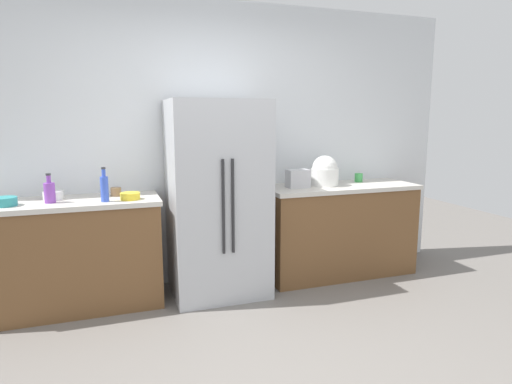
{
  "coord_description": "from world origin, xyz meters",
  "views": [
    {
      "loc": [
        -0.92,
        -2.17,
        1.57
      ],
      "look_at": [
        -0.01,
        0.47,
        1.08
      ],
      "focal_mm": 30.45,
      "sensor_mm": 36.0,
      "label": 1
    }
  ],
  "objects_px": {
    "bowl_b": "(4,202)",
    "cup_a": "(359,178)",
    "bottle_b": "(104,188)",
    "refrigerator": "(217,199)",
    "cup_b": "(116,192)",
    "rice_cooker": "(325,172)",
    "toaster": "(298,179)",
    "bowl_a": "(53,195)",
    "bottle_a": "(50,192)",
    "bowl_c": "(130,196)"
  },
  "relations": [
    {
      "from": "bowl_b",
      "to": "cup_a",
      "type": "bearing_deg",
      "value": 3.72
    },
    {
      "from": "bottle_b",
      "to": "refrigerator",
      "type": "bearing_deg",
      "value": 5.11
    },
    {
      "from": "refrigerator",
      "to": "cup_b",
      "type": "distance_m",
      "value": 0.86
    },
    {
      "from": "bowl_b",
      "to": "cup_b",
      "type": "bearing_deg",
      "value": 11.7
    },
    {
      "from": "rice_cooker",
      "to": "bottle_b",
      "type": "xyz_separation_m",
      "value": [
        -2.03,
        -0.17,
        -0.02
      ]
    },
    {
      "from": "refrigerator",
      "to": "toaster",
      "type": "bearing_deg",
      "value": 4.2
    },
    {
      "from": "bottle_b",
      "to": "bowl_b",
      "type": "relative_size",
      "value": 1.57
    },
    {
      "from": "refrigerator",
      "to": "bowl_a",
      "type": "distance_m",
      "value": 1.34
    },
    {
      "from": "bowl_b",
      "to": "bowl_a",
      "type": "bearing_deg",
      "value": 28.77
    },
    {
      "from": "refrigerator",
      "to": "bowl_a",
      "type": "relative_size",
      "value": 10.84
    },
    {
      "from": "bottle_a",
      "to": "cup_a",
      "type": "distance_m",
      "value": 2.89
    },
    {
      "from": "refrigerator",
      "to": "bowl_c",
      "type": "height_order",
      "value": "refrigerator"
    },
    {
      "from": "toaster",
      "to": "cup_a",
      "type": "bearing_deg",
      "value": 10.04
    },
    {
      "from": "toaster",
      "to": "cup_b",
      "type": "xyz_separation_m",
      "value": [
        -1.64,
        0.09,
        -0.05
      ]
    },
    {
      "from": "rice_cooker",
      "to": "cup_a",
      "type": "bearing_deg",
      "value": 13.05
    },
    {
      "from": "bowl_b",
      "to": "rice_cooker",
      "type": "bearing_deg",
      "value": 2.16
    },
    {
      "from": "bottle_a",
      "to": "cup_a",
      "type": "xyz_separation_m",
      "value": [
        2.89,
        0.18,
        -0.04
      ]
    },
    {
      "from": "cup_a",
      "to": "cup_b",
      "type": "height_order",
      "value": "cup_a"
    },
    {
      "from": "bottle_b",
      "to": "cup_a",
      "type": "height_order",
      "value": "bottle_b"
    },
    {
      "from": "bottle_b",
      "to": "bowl_b",
      "type": "height_order",
      "value": "bottle_b"
    },
    {
      "from": "cup_b",
      "to": "bowl_a",
      "type": "bearing_deg",
      "value": 179.11
    },
    {
      "from": "bottle_a",
      "to": "bottle_b",
      "type": "relative_size",
      "value": 0.84
    },
    {
      "from": "bottle_b",
      "to": "bowl_a",
      "type": "distance_m",
      "value": 0.47
    },
    {
      "from": "cup_a",
      "to": "bowl_a",
      "type": "xyz_separation_m",
      "value": [
        -2.88,
        -0.03,
        -0.01
      ]
    },
    {
      "from": "bowl_b",
      "to": "bowl_c",
      "type": "bearing_deg",
      "value": -2.11
    },
    {
      "from": "bottle_b",
      "to": "cup_a",
      "type": "bearing_deg",
      "value": 6.32
    },
    {
      "from": "refrigerator",
      "to": "bottle_b",
      "type": "bearing_deg",
      "value": -174.89
    },
    {
      "from": "bottle_b",
      "to": "bowl_c",
      "type": "xyz_separation_m",
      "value": [
        0.19,
        0.03,
        -0.08
      ]
    },
    {
      "from": "cup_b",
      "to": "toaster",
      "type": "bearing_deg",
      "value": -3.17
    },
    {
      "from": "rice_cooker",
      "to": "bowl_c",
      "type": "distance_m",
      "value": 1.85
    },
    {
      "from": "rice_cooker",
      "to": "cup_b",
      "type": "relative_size",
      "value": 3.37
    },
    {
      "from": "toaster",
      "to": "bowl_a",
      "type": "relative_size",
      "value": 1.31
    },
    {
      "from": "toaster",
      "to": "refrigerator",
      "type": "bearing_deg",
      "value": -175.8
    },
    {
      "from": "bowl_a",
      "to": "cup_b",
      "type": "bearing_deg",
      "value": -0.89
    },
    {
      "from": "rice_cooker",
      "to": "bottle_b",
      "type": "relative_size",
      "value": 1.07
    },
    {
      "from": "bottle_a",
      "to": "cup_a",
      "type": "relative_size",
      "value": 2.65
    },
    {
      "from": "cup_b",
      "to": "bottle_b",
      "type": "bearing_deg",
      "value": -110.67
    },
    {
      "from": "toaster",
      "to": "bowl_a",
      "type": "distance_m",
      "value": 2.13
    },
    {
      "from": "cup_a",
      "to": "cup_b",
      "type": "distance_m",
      "value": 2.39
    },
    {
      "from": "cup_b",
      "to": "cup_a",
      "type": "bearing_deg",
      "value": 0.99
    },
    {
      "from": "refrigerator",
      "to": "cup_b",
      "type": "relative_size",
      "value": 19.7
    },
    {
      "from": "cup_a",
      "to": "bowl_c",
      "type": "height_order",
      "value": "cup_a"
    },
    {
      "from": "bowl_a",
      "to": "rice_cooker",
      "type": "bearing_deg",
      "value": -1.66
    },
    {
      "from": "refrigerator",
      "to": "toaster",
      "type": "xyz_separation_m",
      "value": [
        0.8,
        0.06,
        0.14
      ]
    },
    {
      "from": "refrigerator",
      "to": "toaster",
      "type": "relative_size",
      "value": 8.29
    },
    {
      "from": "bowl_b",
      "to": "refrigerator",
      "type": "bearing_deg",
      "value": 0.57
    },
    {
      "from": "toaster",
      "to": "cup_a",
      "type": "height_order",
      "value": "toaster"
    },
    {
      "from": "cup_a",
      "to": "bowl_b",
      "type": "bearing_deg",
      "value": -176.28
    },
    {
      "from": "bottle_b",
      "to": "cup_a",
      "type": "relative_size",
      "value": 3.14
    },
    {
      "from": "refrigerator",
      "to": "bowl_c",
      "type": "bearing_deg",
      "value": -176.15
    }
  ]
}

